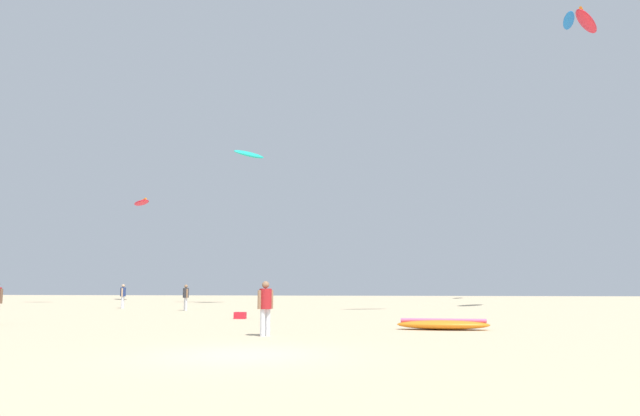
{
  "coord_description": "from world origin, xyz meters",
  "views": [
    {
      "loc": [
        3.22,
        -14.6,
        1.79
      ],
      "look_at": [
        0.0,
        21.31,
        6.23
      ],
      "focal_mm": 33.44,
      "sensor_mm": 36.0,
      "label": 1
    }
  ],
  "objects_px": {
    "kite_grounded_near": "(443,324)",
    "kite_aloft_1": "(249,154)",
    "person_right": "(123,294)",
    "person_midground": "(186,295)",
    "cooler_box": "(240,315)",
    "kite_aloft_4": "(586,21)",
    "person_foreground": "(265,304)",
    "kite_aloft_6": "(569,21)",
    "kite_aloft_0": "(141,203)"
  },
  "relations": [
    {
      "from": "person_midground",
      "to": "kite_grounded_near",
      "type": "xyz_separation_m",
      "value": [
        14.07,
        -13.33,
        -0.73
      ]
    },
    {
      "from": "person_midground",
      "to": "person_right",
      "type": "relative_size",
      "value": 1.0
    },
    {
      "from": "kite_aloft_0",
      "to": "kite_aloft_4",
      "type": "bearing_deg",
      "value": -24.02
    },
    {
      "from": "person_foreground",
      "to": "kite_aloft_6",
      "type": "bearing_deg",
      "value": -75.81
    },
    {
      "from": "cooler_box",
      "to": "kite_aloft_6",
      "type": "distance_m",
      "value": 43.95
    },
    {
      "from": "kite_aloft_4",
      "to": "cooler_box",
      "type": "bearing_deg",
      "value": -154.46
    },
    {
      "from": "person_right",
      "to": "kite_aloft_6",
      "type": "distance_m",
      "value": 45.58
    },
    {
      "from": "cooler_box",
      "to": "kite_aloft_6",
      "type": "bearing_deg",
      "value": 46.44
    },
    {
      "from": "person_right",
      "to": "kite_grounded_near",
      "type": "xyz_separation_m",
      "value": [
        19.19,
        -15.94,
        -0.73
      ]
    },
    {
      "from": "person_foreground",
      "to": "kite_aloft_0",
      "type": "distance_m",
      "value": 39.82
    },
    {
      "from": "kite_aloft_0",
      "to": "kite_aloft_6",
      "type": "height_order",
      "value": "kite_aloft_6"
    },
    {
      "from": "person_right",
      "to": "kite_aloft_6",
      "type": "xyz_separation_m",
      "value": [
        34.88,
        15.67,
        24.8
      ]
    },
    {
      "from": "person_foreground",
      "to": "kite_aloft_4",
      "type": "distance_m",
      "value": 30.86
    },
    {
      "from": "person_right",
      "to": "kite_aloft_6",
      "type": "bearing_deg",
      "value": 17.54
    },
    {
      "from": "cooler_box",
      "to": "kite_aloft_1",
      "type": "xyz_separation_m",
      "value": [
        -3.26,
        16.74,
        11.53
      ]
    },
    {
      "from": "person_midground",
      "to": "person_right",
      "type": "distance_m",
      "value": 5.75
    },
    {
      "from": "person_right",
      "to": "kite_aloft_6",
      "type": "relative_size",
      "value": 0.39
    },
    {
      "from": "kite_aloft_4",
      "to": "kite_aloft_0",
      "type": "bearing_deg",
      "value": 155.98
    },
    {
      "from": "cooler_box",
      "to": "kite_aloft_0",
      "type": "bearing_deg",
      "value": 121.05
    },
    {
      "from": "person_foreground",
      "to": "kite_aloft_1",
      "type": "relative_size",
      "value": 0.6
    },
    {
      "from": "kite_aloft_1",
      "to": "kite_aloft_4",
      "type": "bearing_deg",
      "value": -16.66
    },
    {
      "from": "kite_aloft_6",
      "to": "kite_aloft_1",
      "type": "bearing_deg",
      "value": -161.82
    },
    {
      "from": "cooler_box",
      "to": "kite_aloft_4",
      "type": "bearing_deg",
      "value": 25.54
    },
    {
      "from": "kite_grounded_near",
      "to": "cooler_box",
      "type": "bearing_deg",
      "value": 147.43
    },
    {
      "from": "kite_grounded_near",
      "to": "kite_aloft_1",
      "type": "bearing_deg",
      "value": 118.51
    },
    {
      "from": "person_foreground",
      "to": "kite_aloft_1",
      "type": "bearing_deg",
      "value": -30.31
    },
    {
      "from": "kite_aloft_0",
      "to": "kite_aloft_1",
      "type": "height_order",
      "value": "kite_aloft_1"
    },
    {
      "from": "person_midground",
      "to": "cooler_box",
      "type": "bearing_deg",
      "value": 86.27
    },
    {
      "from": "person_right",
      "to": "cooler_box",
      "type": "xyz_separation_m",
      "value": [
        10.25,
        -10.23,
        -0.77
      ]
    },
    {
      "from": "kite_aloft_0",
      "to": "kite_aloft_1",
      "type": "bearing_deg",
      "value": -36.09
    },
    {
      "from": "kite_aloft_4",
      "to": "kite_aloft_6",
      "type": "relative_size",
      "value": 1.03
    },
    {
      "from": "person_foreground",
      "to": "kite_aloft_1",
      "type": "height_order",
      "value": "kite_aloft_1"
    },
    {
      "from": "person_foreground",
      "to": "kite_grounded_near",
      "type": "xyz_separation_m",
      "value": [
        6.11,
        3.13,
        -0.85
      ]
    },
    {
      "from": "kite_aloft_0",
      "to": "kite_aloft_1",
      "type": "relative_size",
      "value": 1.3
    },
    {
      "from": "kite_grounded_near",
      "to": "kite_aloft_6",
      "type": "distance_m",
      "value": 43.56
    },
    {
      "from": "kite_grounded_near",
      "to": "kite_aloft_1",
      "type": "height_order",
      "value": "kite_aloft_1"
    },
    {
      "from": "person_midground",
      "to": "kite_aloft_0",
      "type": "xyz_separation_m",
      "value": [
        -10.29,
        17.99,
        8.25
      ]
    },
    {
      "from": "person_midground",
      "to": "kite_grounded_near",
      "type": "bearing_deg",
      "value": 98.87
    },
    {
      "from": "person_midground",
      "to": "kite_aloft_0",
      "type": "height_order",
      "value": "kite_aloft_0"
    },
    {
      "from": "cooler_box",
      "to": "kite_aloft_0",
      "type": "xyz_separation_m",
      "value": [
        -15.42,
        25.61,
        9.01
      ]
    },
    {
      "from": "person_midground",
      "to": "kite_aloft_1",
      "type": "height_order",
      "value": "kite_aloft_1"
    },
    {
      "from": "person_foreground",
      "to": "cooler_box",
      "type": "xyz_separation_m",
      "value": [
        -2.83,
        8.84,
        -0.89
      ]
    },
    {
      "from": "person_midground",
      "to": "kite_aloft_1",
      "type": "xyz_separation_m",
      "value": [
        1.87,
        9.13,
        10.77
      ]
    },
    {
      "from": "person_right",
      "to": "kite_grounded_near",
      "type": "bearing_deg",
      "value": -46.36
    },
    {
      "from": "person_foreground",
      "to": "kite_aloft_6",
      "type": "height_order",
      "value": "kite_aloft_6"
    },
    {
      "from": "kite_aloft_0",
      "to": "kite_grounded_near",
      "type": "bearing_deg",
      "value": -52.12
    },
    {
      "from": "person_right",
      "to": "kite_aloft_1",
      "type": "height_order",
      "value": "kite_aloft_1"
    },
    {
      "from": "cooler_box",
      "to": "kite_aloft_0",
      "type": "height_order",
      "value": "kite_aloft_0"
    },
    {
      "from": "person_foreground",
      "to": "kite_aloft_0",
      "type": "relative_size",
      "value": 0.46
    },
    {
      "from": "person_right",
      "to": "person_midground",
      "type": "bearing_deg",
      "value": -33.69
    }
  ]
}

